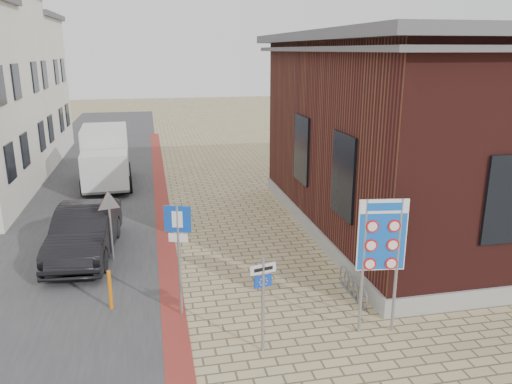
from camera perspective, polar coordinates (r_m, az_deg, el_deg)
name	(u,v)px	position (r m, az deg, el deg)	size (l,w,h in m)	color
ground	(275,357)	(11.06, 2.18, -18.32)	(120.00, 120.00, 0.00)	tan
road_strip	(84,187)	(24.85, -19.03, 0.56)	(7.00, 60.00, 0.02)	#38383A
curb_strip	(163,215)	(19.85, -10.58, -2.58)	(0.60, 40.00, 0.02)	maroon
brick_building	(471,129)	(19.65, 23.36, 6.63)	(13.00, 13.00, 6.80)	gray
bike_rack	(353,287)	(13.49, 11.01, -10.60)	(0.08, 1.80, 0.60)	slate
sedan	(85,232)	(16.43, -18.97, -4.32)	(1.65, 4.74, 1.56)	black
box_truck	(106,157)	(24.58, -16.81, 3.90)	(2.40, 5.23, 2.68)	slate
border_sign	(382,238)	(11.22, 14.20, -5.08)	(1.08, 0.20, 3.17)	gray
essen_sign	(263,291)	(10.56, 0.80, -11.30)	(0.57, 0.16, 2.14)	gray
parking_sign	(178,239)	(11.82, -8.86, -5.28)	(0.61, 0.24, 2.87)	gray
yield_sign	(109,209)	(15.60, -16.44, -1.87)	(0.75, 0.27, 2.16)	gray
bollard	(110,290)	(13.03, -16.33, -10.73)	(0.09, 0.09, 1.04)	orange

